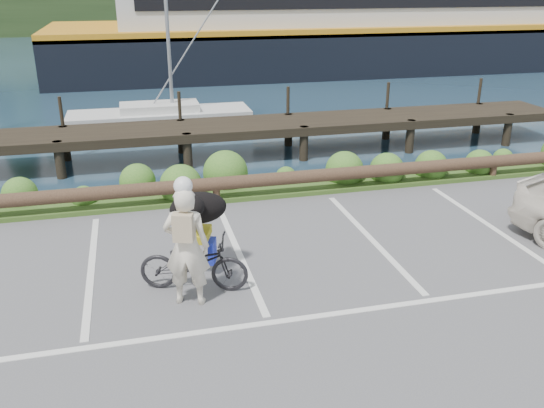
{
  "coord_description": "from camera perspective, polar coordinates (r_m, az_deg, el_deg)",
  "views": [
    {
      "loc": [
        -1.69,
        -7.38,
        4.68
      ],
      "look_at": [
        0.51,
        1.5,
        1.1
      ],
      "focal_mm": 38.0,
      "sensor_mm": 36.0,
      "label": 1
    }
  ],
  "objects": [
    {
      "name": "ground",
      "position": [
        8.91,
        -0.89,
        -10.35
      ],
      "size": [
        72.0,
        72.0,
        0.0
      ],
      "primitive_type": "plane",
      "color": "#504F52"
    },
    {
      "name": "harbor_backdrop",
      "position": [
        86.06,
        -13.16,
        17.73
      ],
      "size": [
        170.0,
        160.0,
        30.0
      ],
      "color": "#1B3142",
      "rests_on": "ground"
    },
    {
      "name": "vegetation_strip",
      "position": [
        13.61,
        -5.95,
        1.36
      ],
      "size": [
        34.0,
        1.6,
        0.1
      ],
      "primitive_type": "cube",
      "color": "#3D5B21",
      "rests_on": "ground"
    },
    {
      "name": "log_rail",
      "position": [
        12.98,
        -5.5,
        0.12
      ],
      "size": [
        32.0,
        0.3,
        0.6
      ],
      "primitive_type": null,
      "color": "#443021",
      "rests_on": "ground"
    },
    {
      "name": "bicycle",
      "position": [
        9.3,
        -7.77,
        -5.85
      ],
      "size": [
        1.85,
        1.12,
        0.92
      ],
      "primitive_type": "imported",
      "rotation": [
        0.0,
        0.0,
        1.26
      ],
      "color": "black",
      "rests_on": "ground"
    },
    {
      "name": "cyclist",
      "position": [
        8.73,
        -8.45,
        -4.2
      ],
      "size": [
        0.8,
        0.65,
        1.9
      ],
      "primitive_type": "imported",
      "rotation": [
        0.0,
        0.0,
        2.83
      ],
      "color": "beige",
      "rests_on": "ground"
    },
    {
      "name": "dog",
      "position": [
        9.5,
        -7.32,
        -0.39
      ],
      "size": [
        0.73,
        1.03,
        0.54
      ],
      "primitive_type": "ellipsoid",
      "rotation": [
        0.0,
        0.0,
        1.26
      ],
      "color": "black",
      "rests_on": "bicycle"
    }
  ]
}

